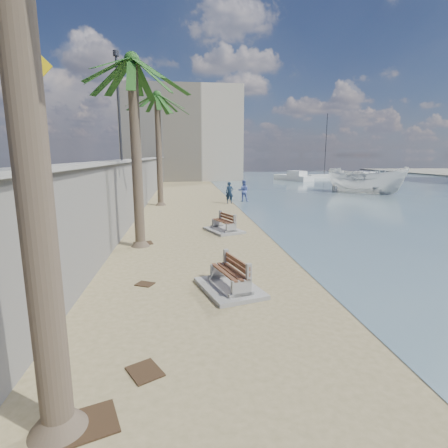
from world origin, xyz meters
TOP-DOWN VIEW (x-y plane):
  - ground_plane at (0.00, 0.00)m, footprint 140.00×140.00m
  - seawall at (-5.20, 20.00)m, footprint 0.45×70.00m
  - wall_cap at (-5.20, 20.00)m, footprint 0.80×70.00m
  - end_building at (-2.00, 52.00)m, footprint 18.00×12.00m
  - bench_near at (-0.79, 3.17)m, footprint 2.02×2.49m
  - bench_far at (-0.03, 11.09)m, footprint 2.11×2.48m
  - palm_mid at (-3.94, 8.56)m, footprint 5.00×5.00m
  - palm_back at (-3.83, 21.16)m, footprint 5.00×5.00m
  - pedestrian_sign at (-5.00, 1.50)m, footprint 0.78×0.07m
  - streetlight at (-5.10, 12.00)m, footprint 0.28×0.28m
  - person_a at (1.67, 21.66)m, footprint 0.72×0.49m
  - person_b at (3.00, 22.72)m, footprint 1.09×0.92m
  - boat_cruiser at (16.59, 27.78)m, footprint 4.39×4.40m
  - yacht_near at (23.93, 40.95)m, footprint 7.63×10.36m
  - yacht_far at (15.00, 46.77)m, footprint 4.58×7.63m
  - sailboat_west at (22.17, 51.88)m, footprint 6.46×3.09m
  - debris_a at (-3.56, -1.73)m, footprint 1.11×1.00m
  - debris_b at (-2.82, -0.54)m, footprint 0.77×0.82m
  - debris_c at (-3.88, 9.01)m, footprint 0.93×0.82m
  - debris_d at (-3.28, 3.90)m, footprint 0.63×0.59m

SIDE VIEW (x-z plane):
  - ground_plane at x=0.00m, z-range 0.00..0.00m
  - debris_a at x=-3.56m, z-range 0.00..0.03m
  - debris_b at x=-2.82m, z-range 0.00..0.03m
  - debris_c at x=-3.88m, z-range 0.00..0.03m
  - debris_d at x=-3.28m, z-range 0.00..0.03m
  - yacht_near at x=23.93m, z-range -0.40..1.10m
  - yacht_far at x=15.00m, z-range -0.40..1.10m
  - sailboat_west at x=22.17m, z-range -5.04..5.77m
  - bench_far at x=-0.03m, z-range -0.06..0.82m
  - bench_near at x=-0.79m, z-range -0.06..0.85m
  - person_a at x=1.67m, z-range 0.00..1.99m
  - person_b at x=3.00m, z-range 0.00..2.01m
  - boat_cruiser at x=16.59m, z-range -0.40..3.22m
  - seawall at x=-5.20m, z-range 0.00..3.50m
  - wall_cap at x=-5.20m, z-range 3.49..3.61m
  - pedestrian_sign at x=-5.00m, z-range 3.95..6.35m
  - streetlight at x=-5.10m, z-range 4.08..9.21m
  - end_building at x=-2.00m, z-range 0.00..14.00m
  - palm_mid at x=-3.94m, z-range 3.20..11.61m
  - palm_back at x=-3.83m, z-range 3.52..12.65m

